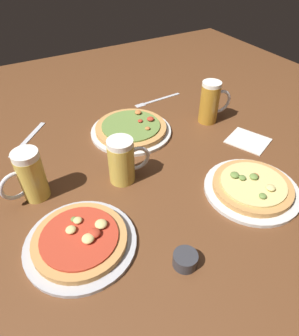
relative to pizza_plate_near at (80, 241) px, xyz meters
name	(u,v)px	position (x,y,z in m)	size (l,w,h in m)	color
ground_plane	(150,176)	(0.29, 0.16, -0.03)	(2.40, 2.40, 0.03)	brown
pizza_plate_near	(80,241)	(0.00, 0.00, 0.00)	(0.29, 0.29, 0.05)	#B2B2B7
pizza_plate_far	(131,129)	(0.35, 0.40, 0.00)	(0.31, 0.31, 0.05)	silver
pizza_plate_side	(252,187)	(0.52, -0.07, 0.00)	(0.29, 0.29, 0.05)	silver
beer_mug_dark	(30,176)	(-0.06, 0.23, 0.06)	(0.13, 0.08, 0.16)	gold
beer_mug_amber	(211,102)	(0.66, 0.33, 0.07)	(0.14, 0.08, 0.17)	#B27A23
beer_mug_pale	(123,161)	(0.21, 0.17, 0.06)	(0.14, 0.08, 0.15)	gold
ramekin_sauce	(185,260)	(0.20, -0.18, 0.00)	(0.06, 0.06, 0.04)	#333338
napkin_folded	(248,140)	(0.70, 0.13, -0.01)	(0.13, 0.14, 0.01)	silver
fork_left	(157,100)	(0.57, 0.58, -0.01)	(0.23, 0.03, 0.01)	silver
knife_spare	(28,139)	(-0.01, 0.55, -0.01)	(0.17, 0.19, 0.01)	silver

